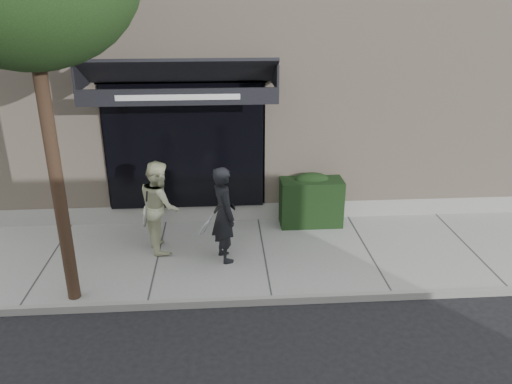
{
  "coord_description": "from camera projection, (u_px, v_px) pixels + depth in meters",
  "views": [
    {
      "loc": [
        -0.74,
        -8.41,
        4.69
      ],
      "look_at": [
        -0.11,
        0.6,
        1.12
      ],
      "focal_mm": 35.0,
      "sensor_mm": 36.0,
      "label": 1
    }
  ],
  "objects": [
    {
      "name": "curb",
      "position": [
        272.0,
        300.0,
        8.11
      ],
      "size": [
        20.0,
        0.1,
        0.14
      ],
      "primitive_type": "cube",
      "color": "gray",
      "rests_on": "ground"
    },
    {
      "name": "building_facade",
      "position": [
        248.0,
        75.0,
        13.16
      ],
      "size": [
        14.3,
        8.04,
        5.64
      ],
      "color": "#BCA690",
      "rests_on": "ground"
    },
    {
      "name": "ground",
      "position": [
        264.0,
        258.0,
        9.57
      ],
      "size": [
        80.0,
        80.0,
        0.0
      ],
      "primitive_type": "plane",
      "color": "black",
      "rests_on": "ground"
    },
    {
      "name": "pedestrian_back",
      "position": [
        160.0,
        206.0,
        9.38
      ],
      "size": [
        0.89,
        1.02,
        1.76
      ],
      "color": "beige",
      "rests_on": "sidewalk"
    },
    {
      "name": "pedestrian_front",
      "position": [
        224.0,
        214.0,
        8.96
      ],
      "size": [
        0.79,
        0.89,
        1.8
      ],
      "color": "black",
      "rests_on": "sidewalk"
    },
    {
      "name": "sidewalk",
      "position": [
        264.0,
        255.0,
        9.55
      ],
      "size": [
        20.0,
        3.0,
        0.12
      ],
      "primitive_type": "cube",
      "color": "gray",
      "rests_on": "ground"
    },
    {
      "name": "hedge",
      "position": [
        311.0,
        200.0,
        10.56
      ],
      "size": [
        1.3,
        0.7,
        1.14
      ],
      "color": "black",
      "rests_on": "sidewalk"
    }
  ]
}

